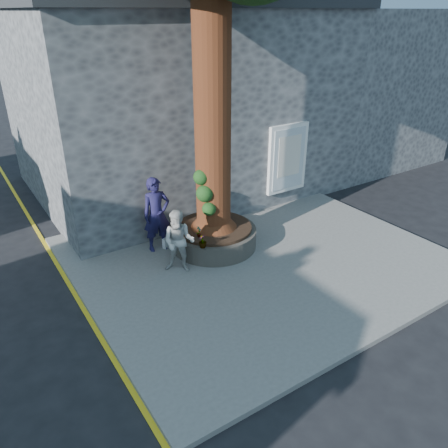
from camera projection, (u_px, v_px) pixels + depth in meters
ground at (231, 294)px, 10.17m from camera, size 120.00×120.00×0.00m
pavement at (256, 256)px, 11.64m from camera, size 9.00×8.00×0.12m
yellow_line at (88, 316)px, 9.42m from camera, size 0.10×30.00×0.01m
stone_shop at (176, 98)px, 15.42m from camera, size 10.30×8.30×6.30m
neighbour_shop at (336, 84)px, 19.43m from camera, size 6.00×8.00×6.00m
planter at (214, 236)px, 11.89m from camera, size 2.30×2.30×0.60m
man at (157, 215)px, 11.43m from camera, size 0.77×0.54×2.02m
woman at (179, 242)px, 10.53m from camera, size 0.99×0.98×1.61m
shopping_bag at (166, 243)px, 11.86m from camera, size 0.23×0.18×0.28m
plant_a at (199, 232)px, 11.11m from camera, size 0.20×0.20×0.31m
plant_b at (209, 206)px, 12.48m from camera, size 0.27×0.27×0.37m
plant_c at (203, 241)px, 10.62m from camera, size 0.27×0.27×0.35m
plant_d at (223, 203)px, 12.74m from camera, size 0.33×0.35×0.31m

